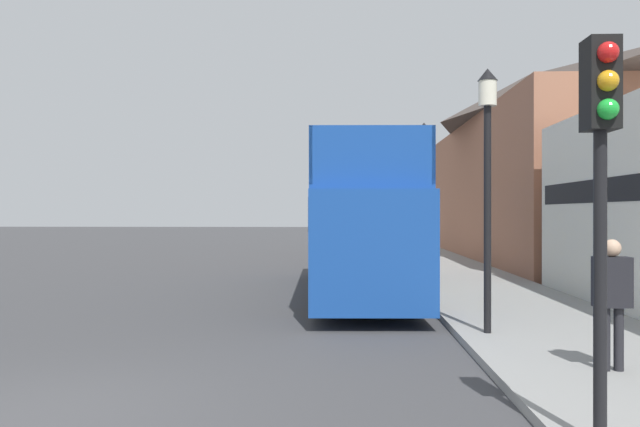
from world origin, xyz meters
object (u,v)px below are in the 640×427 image
at_px(tour_bus, 358,230).
at_px(lamp_post_third, 399,188).
at_px(lamp_post_second, 424,172).
at_px(parked_car_ahead_of_bus, 366,251).
at_px(pedestrian_nearest, 612,292).
at_px(traffic_signal, 601,147).
at_px(lamp_post_nearest, 488,151).

height_order(tour_bus, lamp_post_third, lamp_post_third).
bearing_deg(lamp_post_second, lamp_post_third, 90.08).
relative_size(parked_car_ahead_of_bus, pedestrian_nearest, 2.56).
relative_size(parked_car_ahead_of_bus, lamp_post_second, 0.89).
height_order(traffic_signal, lamp_post_second, lamp_post_second).
xyz_separation_m(traffic_signal, lamp_post_nearest, (0.20, 5.42, 0.51)).
bearing_deg(pedestrian_nearest, parked_car_ahead_of_bus, 98.50).
bearing_deg(tour_bus, lamp_post_second, 51.46).
relative_size(tour_bus, pedestrian_nearest, 6.33).
xyz_separation_m(pedestrian_nearest, lamp_post_nearest, (-1.08, 2.63, 2.18)).
xyz_separation_m(lamp_post_nearest, lamp_post_second, (0.06, 9.37, 0.24)).
relative_size(parked_car_ahead_of_bus, lamp_post_nearest, 0.97).
bearing_deg(lamp_post_third, lamp_post_nearest, -90.15).
height_order(tour_bus, lamp_post_second, lamp_post_second).
relative_size(parked_car_ahead_of_bus, lamp_post_third, 0.94).
bearing_deg(parked_car_ahead_of_bus, lamp_post_second, -76.73).
bearing_deg(lamp_post_second, pedestrian_nearest, -85.17).
relative_size(traffic_signal, lamp_post_second, 0.73).
relative_size(tour_bus, lamp_post_nearest, 2.39).
distance_m(lamp_post_second, lamp_post_third, 9.37).
distance_m(tour_bus, lamp_post_third, 12.70).
relative_size(tour_bus, traffic_signal, 3.01).
distance_m(traffic_signal, lamp_post_second, 14.81).
bearing_deg(pedestrian_nearest, lamp_post_nearest, 112.26).
relative_size(lamp_post_second, lamp_post_third, 1.05).
bearing_deg(pedestrian_nearest, tour_bus, 109.92).
bearing_deg(tour_bus, parked_car_ahead_of_bus, 84.64).
xyz_separation_m(parked_car_ahead_of_bus, lamp_post_second, (1.69, -6.07, 2.98)).
bearing_deg(lamp_post_third, tour_bus, -100.21).
bearing_deg(pedestrian_nearest, lamp_post_third, 92.75).
height_order(pedestrian_nearest, lamp_post_second, lamp_post_second).
bearing_deg(traffic_signal, lamp_post_third, 89.41).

